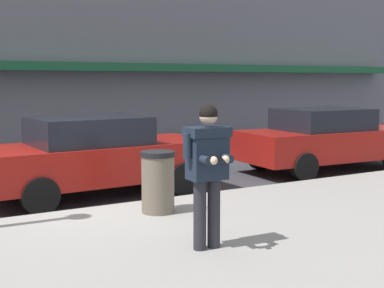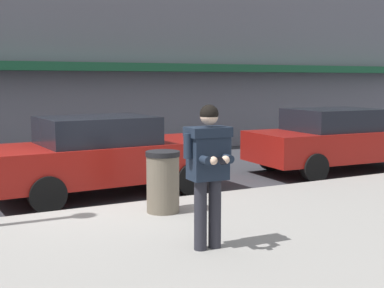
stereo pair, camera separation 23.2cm
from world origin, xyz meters
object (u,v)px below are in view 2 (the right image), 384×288
object	(u,v)px
parked_sedan_far	(338,139)
man_texting_on_phone	(208,161)
trash_bin	(163,182)
parked_sedan_mid	(104,155)

from	to	relation	value
parked_sedan_far	man_texting_on_phone	xyz separation A→B (m)	(-5.99, -4.11, 0.46)
parked_sedan_far	trash_bin	world-z (taller)	parked_sedan_far
man_texting_on_phone	trash_bin	xyz separation A→B (m)	(0.29, 1.96, -0.62)
parked_sedan_far	man_texting_on_phone	size ratio (longest dim) A/B	2.54
parked_sedan_far	trash_bin	xyz separation A→B (m)	(-5.70, -2.15, -0.16)
parked_sedan_mid	trash_bin	xyz separation A→B (m)	(0.21, -2.26, -0.16)
parked_sedan_far	man_texting_on_phone	world-z (taller)	man_texting_on_phone
parked_sedan_mid	trash_bin	size ratio (longest dim) A/B	4.67
parked_sedan_mid	parked_sedan_far	xyz separation A→B (m)	(5.90, -0.11, 0.00)
parked_sedan_far	man_texting_on_phone	distance (m)	7.28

